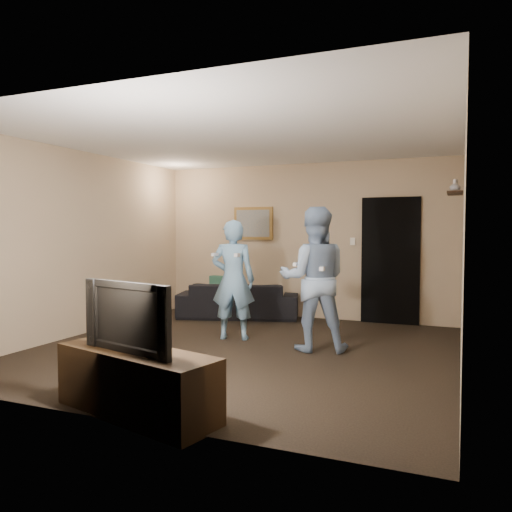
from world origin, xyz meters
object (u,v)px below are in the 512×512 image
at_px(sofa, 239,300).
at_px(wii_player_left, 233,280).
at_px(tv_console, 137,383).
at_px(television, 136,316).
at_px(wii_player_right, 314,279).

xyz_separation_m(sofa, wii_player_left, (0.63, -1.56, 0.52)).
relative_size(tv_console, television, 1.52).
distance_m(wii_player_left, wii_player_right, 1.20).
relative_size(tv_console, wii_player_right, 0.84).
distance_m(sofa, wii_player_left, 1.76).
relative_size(television, wii_player_left, 0.60).
bearing_deg(television, wii_player_left, 113.53).
height_order(sofa, tv_console, sofa).
height_order(television, wii_player_left, wii_player_left).
relative_size(sofa, television, 2.06).
bearing_deg(wii_player_right, sofa, 136.00).
xyz_separation_m(television, wii_player_left, (-0.45, 2.81, 0.01)).
distance_m(sofa, tv_console, 4.51).
xyz_separation_m(tv_console, wii_player_left, (-0.45, 2.81, 0.56)).
distance_m(sofa, wii_player_right, 2.59).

